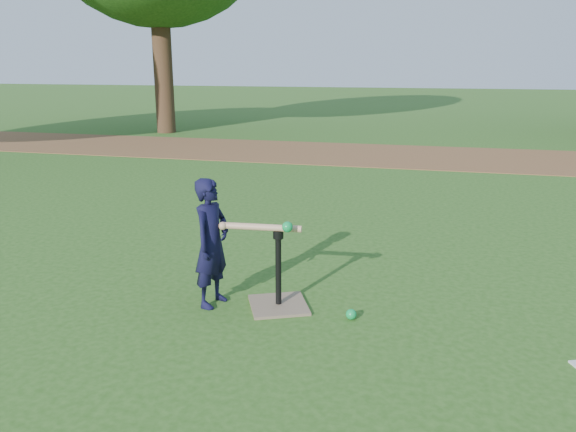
# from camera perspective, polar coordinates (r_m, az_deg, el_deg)

# --- Properties ---
(ground) EXTENTS (80.00, 80.00, 0.00)m
(ground) POSITION_cam_1_polar(r_m,az_deg,el_deg) (4.54, 0.66, -8.48)
(ground) COLOR #285116
(ground) RESTS_ON ground
(dirt_strip) EXTENTS (24.00, 3.00, 0.01)m
(dirt_strip) POSITION_cam_1_polar(r_m,az_deg,el_deg) (11.72, 9.36, 6.15)
(dirt_strip) COLOR brown
(dirt_strip) RESTS_ON ground
(child) EXTENTS (0.31, 0.41, 1.00)m
(child) POSITION_cam_1_polar(r_m,az_deg,el_deg) (4.33, -7.76, -2.72)
(child) COLOR black
(child) RESTS_ON ground
(wiffle_ball_ground) EXTENTS (0.08, 0.08, 0.08)m
(wiffle_ball_ground) POSITION_cam_1_polar(r_m,az_deg,el_deg) (4.22, 6.44, -9.89)
(wiffle_ball_ground) COLOR #0D9443
(wiffle_ball_ground) RESTS_ON ground
(batting_tee) EXTENTS (0.57, 0.57, 0.61)m
(batting_tee) POSITION_cam_1_polar(r_m,az_deg,el_deg) (4.38, -0.97, -7.84)
(batting_tee) COLOR #7F6750
(batting_tee) RESTS_ON ground
(swing_action) EXTENTS (0.63, 0.15, 0.11)m
(swing_action) POSITION_cam_1_polar(r_m,az_deg,el_deg) (4.19, -2.56, -1.13)
(swing_action) COLOR tan
(swing_action) RESTS_ON ground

